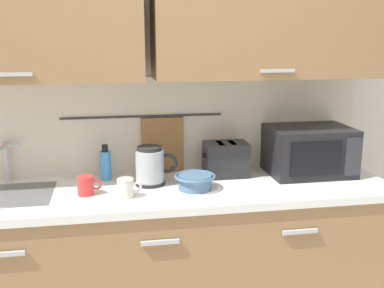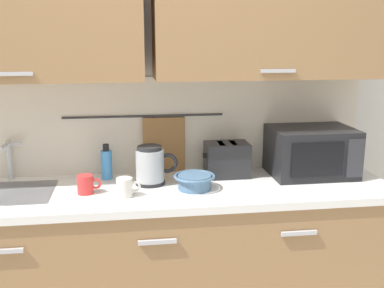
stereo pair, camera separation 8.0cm
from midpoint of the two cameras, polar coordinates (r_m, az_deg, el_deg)
counter_unit at (r=2.60m, az=-5.76°, el=-14.73°), size 2.53×0.64×0.90m
back_wall_assembly at (r=2.53m, az=-6.51°, el=9.74°), size 3.70×0.41×2.50m
sink_faucet at (r=2.66m, az=-22.78°, el=-1.47°), size 0.09×0.17×0.22m
microwave at (r=2.70m, az=13.43°, el=-0.79°), size 0.46×0.35×0.27m
electric_kettle at (r=2.46m, az=-6.04°, el=-2.72°), size 0.23×0.16×0.21m
dish_soap_bottle at (r=2.58m, az=-11.49°, el=-2.48°), size 0.06×0.06×0.20m
mug_near_sink at (r=2.37m, az=-13.86°, el=-5.00°), size 0.12×0.08×0.09m
mixing_bowl at (r=2.38m, az=-0.59°, el=-4.56°), size 0.21×0.21×0.08m
toaster at (r=2.60m, az=3.32°, el=-1.86°), size 0.26×0.17×0.19m
mug_by_kettle at (r=2.29m, az=-9.11°, el=-5.39°), size 0.12×0.08×0.09m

